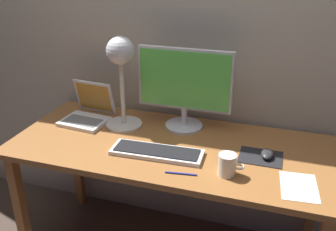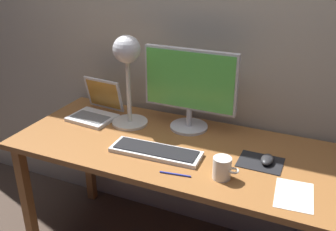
# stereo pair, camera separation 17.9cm
# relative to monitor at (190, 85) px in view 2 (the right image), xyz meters

# --- Properties ---
(back_wall) EXTENTS (4.80, 0.06, 2.60)m
(back_wall) POSITION_rel_monitor_xyz_m (-0.01, 0.19, 0.31)
(back_wall) COLOR #B2A893
(back_wall) RESTS_ON ground
(desk) EXTENTS (1.60, 0.70, 0.74)m
(desk) POSITION_rel_monitor_xyz_m (-0.01, -0.21, -0.33)
(desk) COLOR #935B2D
(desk) RESTS_ON ground
(monitor) EXTENTS (0.50, 0.20, 0.44)m
(monitor) POSITION_rel_monitor_xyz_m (0.00, 0.00, 0.00)
(monitor) COLOR silver
(monitor) RESTS_ON desk
(keyboard_main) EXTENTS (0.45, 0.16, 0.03)m
(keyboard_main) POSITION_rel_monitor_xyz_m (-0.04, -0.32, -0.23)
(keyboard_main) COLOR silver
(keyboard_main) RESTS_ON desk
(laptop) EXTENTS (0.27, 0.26, 0.21)m
(laptop) POSITION_rel_monitor_xyz_m (-0.54, -0.07, -0.19)
(laptop) COLOR silver
(laptop) RESTS_ON desk
(desk_lamp) EXTENTS (0.20, 0.20, 0.50)m
(desk_lamp) POSITION_rel_monitor_xyz_m (-0.32, -0.08, 0.10)
(desk_lamp) COLOR beige
(desk_lamp) RESTS_ON desk
(mousepad) EXTENTS (0.20, 0.16, 0.00)m
(mousepad) POSITION_rel_monitor_xyz_m (0.43, -0.20, -0.24)
(mousepad) COLOR black
(mousepad) RESTS_ON desk
(mouse) EXTENTS (0.06, 0.10, 0.03)m
(mouse) POSITION_rel_monitor_xyz_m (0.46, -0.20, -0.23)
(mouse) COLOR #28282B
(mouse) RESTS_ON mousepad
(coffee_mug) EXTENTS (0.11, 0.08, 0.10)m
(coffee_mug) POSITION_rel_monitor_xyz_m (0.31, -0.40, -0.20)
(coffee_mug) COLOR white
(coffee_mug) RESTS_ON desk
(paper_sheet_near_mouse) EXTENTS (0.17, 0.22, 0.00)m
(paper_sheet_near_mouse) POSITION_rel_monitor_xyz_m (0.61, -0.40, -0.24)
(paper_sheet_near_mouse) COLOR white
(paper_sheet_near_mouse) RESTS_ON desk
(pen) EXTENTS (0.14, 0.03, 0.01)m
(pen) POSITION_rel_monitor_xyz_m (0.11, -0.46, -0.24)
(pen) COLOR #2633A5
(pen) RESTS_ON desk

